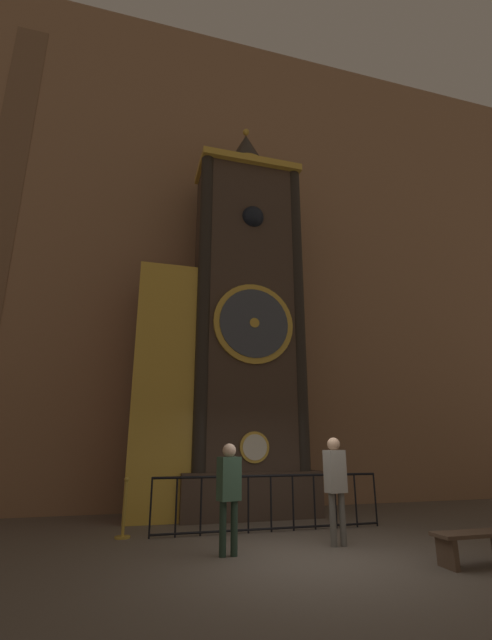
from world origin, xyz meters
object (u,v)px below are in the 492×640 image
Objects in this scene: visitor_bench at (475,542)px; visitor_far at (335,479)px; stanchion_post at (124,518)px; visitor_near at (229,487)px; clock_tower at (231,331)px.

visitor_far is at bearing 128.58° from visitor_bench.
visitor_bench is at bearing -34.49° from stanchion_post.
visitor_far is 3.93m from stanchion_post.
visitor_far is (1.94, 0.16, 0.07)m from visitor_near.
visitor_far reaches higher than stanchion_post.
visitor_far is (1.07, -3.44, -3.46)m from clock_tower.
visitor_near is (-0.88, -3.59, -3.53)m from clock_tower.
clock_tower is 5.11m from visitor_near.
clock_tower is 6.29× the size of visitor_far.
clock_tower reaches higher than visitor_bench.
stanchion_post is 5.80m from visitor_bench.
clock_tower is at bearing 60.68° from visitor_near.
visitor_near is 2.47m from stanchion_post.
visitor_near is at bearing 155.62° from visitor_bench.
stanchion_post is (-3.49, 1.66, -0.72)m from visitor_far.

